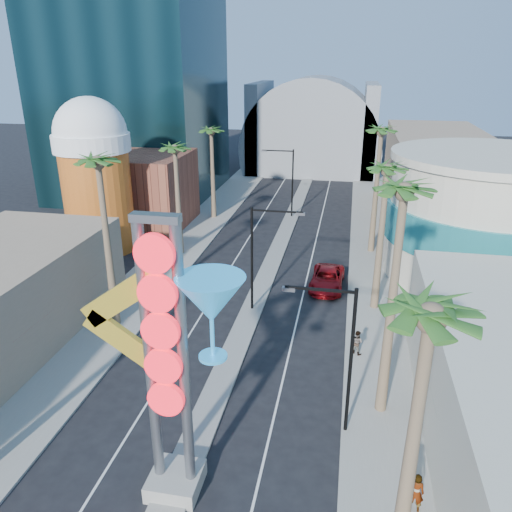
{
  "coord_description": "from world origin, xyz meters",
  "views": [
    {
      "loc": [
        6.58,
        -12.66,
        17.56
      ],
      "look_at": [
        0.36,
        19.68,
        4.51
      ],
      "focal_mm": 35.0,
      "sensor_mm": 36.0,
      "label": 1
    }
  ],
  "objects_px": {
    "pedestrian_a": "(416,492)",
    "pedestrian_b": "(357,342)",
    "red_pickup": "(327,279)",
    "neon_sign": "(185,347)"
  },
  "relations": [
    {
      "from": "pedestrian_a",
      "to": "pedestrian_b",
      "type": "height_order",
      "value": "pedestrian_a"
    },
    {
      "from": "pedestrian_a",
      "to": "red_pickup",
      "type": "bearing_deg",
      "value": -67.8
    },
    {
      "from": "neon_sign",
      "to": "pedestrian_a",
      "type": "bearing_deg",
      "value": 4.32
    },
    {
      "from": "neon_sign",
      "to": "pedestrian_b",
      "type": "xyz_separation_m",
      "value": [
        6.88,
        12.28,
        -6.36
      ]
    },
    {
      "from": "neon_sign",
      "to": "red_pickup",
      "type": "height_order",
      "value": "neon_sign"
    },
    {
      "from": "red_pickup",
      "to": "pedestrian_a",
      "type": "xyz_separation_m",
      "value": [
        4.82,
        -21.35,
        0.31
      ]
    },
    {
      "from": "pedestrian_a",
      "to": "neon_sign",
      "type": "bearing_deg",
      "value": 13.8
    },
    {
      "from": "neon_sign",
      "to": "pedestrian_a",
      "type": "xyz_separation_m",
      "value": [
        9.28,
        0.7,
        -6.22
      ]
    },
    {
      "from": "pedestrian_b",
      "to": "red_pickup",
      "type": "bearing_deg",
      "value": -41.87
    },
    {
      "from": "red_pickup",
      "to": "pedestrian_a",
      "type": "relative_size",
      "value": 3.0
    }
  ]
}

